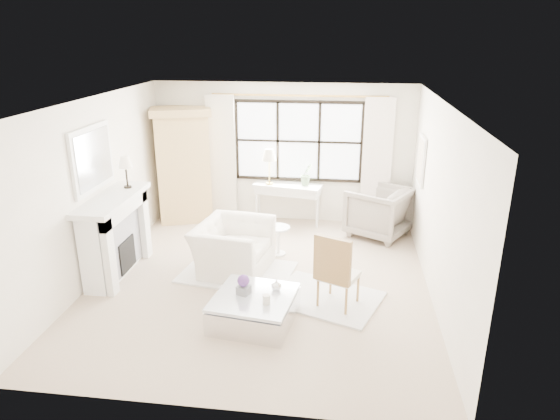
% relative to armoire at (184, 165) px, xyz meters
% --- Properties ---
extents(floor, '(5.50, 5.50, 0.00)m').
position_rel_armoire_xyz_m(floor, '(1.91, -2.44, -1.14)').
color(floor, '#C2A990').
rests_on(floor, ground).
extents(ceiling, '(5.50, 5.50, 0.00)m').
position_rel_armoire_xyz_m(ceiling, '(1.91, -2.44, 1.56)').
color(ceiling, white).
rests_on(ceiling, ground).
extents(wall_back, '(5.00, 0.00, 5.00)m').
position_rel_armoire_xyz_m(wall_back, '(1.91, 0.31, 0.21)').
color(wall_back, white).
rests_on(wall_back, ground).
extents(wall_front, '(5.00, 0.00, 5.00)m').
position_rel_armoire_xyz_m(wall_front, '(1.91, -5.19, 0.21)').
color(wall_front, beige).
rests_on(wall_front, ground).
extents(wall_left, '(0.00, 5.50, 5.50)m').
position_rel_armoire_xyz_m(wall_left, '(-0.59, -2.44, 0.21)').
color(wall_left, white).
rests_on(wall_left, ground).
extents(wall_right, '(0.00, 5.50, 5.50)m').
position_rel_armoire_xyz_m(wall_right, '(4.41, -2.44, 0.21)').
color(wall_right, silver).
rests_on(wall_right, ground).
extents(window_pane, '(2.40, 0.02, 1.50)m').
position_rel_armoire_xyz_m(window_pane, '(2.21, 0.29, 0.46)').
color(window_pane, silver).
rests_on(window_pane, wall_back).
extents(window_frame, '(2.50, 0.04, 1.50)m').
position_rel_armoire_xyz_m(window_frame, '(2.21, 0.28, 0.46)').
color(window_frame, black).
rests_on(window_frame, wall_back).
extents(curtain_rod, '(3.30, 0.04, 0.04)m').
position_rel_armoire_xyz_m(curtain_rod, '(2.21, 0.23, 1.33)').
color(curtain_rod, '#A77C3A').
rests_on(curtain_rod, wall_back).
extents(curtain_left, '(0.55, 0.10, 2.47)m').
position_rel_armoire_xyz_m(curtain_left, '(0.71, 0.21, 0.10)').
color(curtain_left, silver).
rests_on(curtain_left, ground).
extents(curtain_right, '(0.55, 0.10, 2.47)m').
position_rel_armoire_xyz_m(curtain_right, '(3.71, 0.21, 0.10)').
color(curtain_right, white).
rests_on(curtain_right, ground).
extents(fireplace, '(0.58, 1.66, 1.26)m').
position_rel_armoire_xyz_m(fireplace, '(-0.36, -2.44, -0.49)').
color(fireplace, white).
rests_on(fireplace, ground).
extents(mirror_frame, '(0.05, 1.15, 0.95)m').
position_rel_armoire_xyz_m(mirror_frame, '(-0.56, -2.44, 0.70)').
color(mirror_frame, white).
rests_on(mirror_frame, wall_left).
extents(mirror_glass, '(0.02, 1.00, 0.80)m').
position_rel_armoire_xyz_m(mirror_glass, '(-0.53, -2.44, 0.70)').
color(mirror_glass, silver).
rests_on(mirror_glass, wall_left).
extents(art_frame, '(0.04, 0.62, 0.82)m').
position_rel_armoire_xyz_m(art_frame, '(4.38, -0.74, 0.41)').
color(art_frame, white).
rests_on(art_frame, wall_right).
extents(art_canvas, '(0.01, 0.52, 0.72)m').
position_rel_armoire_xyz_m(art_canvas, '(4.36, -0.74, 0.41)').
color(art_canvas, beige).
rests_on(art_canvas, wall_right).
extents(mantel_lamp, '(0.22, 0.22, 0.51)m').
position_rel_armoire_xyz_m(mantel_lamp, '(-0.28, -1.97, 0.51)').
color(mantel_lamp, black).
rests_on(mantel_lamp, fireplace).
extents(armoire, '(1.28, 1.02, 2.24)m').
position_rel_armoire_xyz_m(armoire, '(0.00, 0.00, 0.00)').
color(armoire, tan).
rests_on(armoire, floor).
extents(console_table, '(1.36, 0.69, 0.80)m').
position_rel_armoire_xyz_m(console_table, '(2.04, 0.05, -0.74)').
color(console_table, silver).
rests_on(console_table, floor).
extents(console_lamp, '(0.28, 0.28, 0.69)m').
position_rel_armoire_xyz_m(console_lamp, '(1.68, 0.04, 0.22)').
color(console_lamp, '#AD8E3C').
rests_on(console_lamp, console_table).
extents(orchid_plant, '(0.31, 0.30, 0.44)m').
position_rel_armoire_xyz_m(orchid_plant, '(2.40, 0.04, -0.12)').
color(orchid_plant, '#5E7C52').
rests_on(orchid_plant, console_table).
extents(side_table, '(0.40, 0.40, 0.51)m').
position_rel_armoire_xyz_m(side_table, '(2.05, -1.44, -0.81)').
color(side_table, white).
rests_on(side_table, floor).
extents(rug_left, '(1.84, 1.42, 0.03)m').
position_rel_armoire_xyz_m(rug_left, '(1.51, -2.21, -1.12)').
color(rug_left, white).
rests_on(rug_left, floor).
extents(rug_right, '(1.77, 1.55, 0.03)m').
position_rel_armoire_xyz_m(rug_right, '(2.92, -2.83, -1.13)').
color(rug_right, silver).
rests_on(rug_right, floor).
extents(club_armchair, '(1.24, 1.36, 0.78)m').
position_rel_armoire_xyz_m(club_armchair, '(1.43, -2.11, -0.75)').
color(club_armchair, white).
rests_on(club_armchair, floor).
extents(wingback_chair, '(1.37, 1.36, 0.92)m').
position_rel_armoire_xyz_m(wingback_chair, '(3.77, -0.33, -0.68)').
color(wingback_chair, gray).
rests_on(wingback_chair, floor).
extents(french_chair, '(0.63, 0.64, 1.08)m').
position_rel_armoire_xyz_m(french_chair, '(3.08, -3.02, -0.83)').
color(french_chair, '#A97E47').
rests_on(french_chair, floor).
extents(coffee_table, '(1.13, 1.13, 0.38)m').
position_rel_armoire_xyz_m(coffee_table, '(2.02, -3.55, -0.96)').
color(coffee_table, silver).
rests_on(coffee_table, floor).
extents(planter_box, '(0.19, 0.19, 0.11)m').
position_rel_armoire_xyz_m(planter_box, '(1.88, -3.51, -0.70)').
color(planter_box, slate).
rests_on(planter_box, coffee_table).
extents(planter_flowers, '(0.16, 0.16, 0.16)m').
position_rel_armoire_xyz_m(planter_flowers, '(1.88, -3.51, -0.57)').
color(planter_flowers, '#583078').
rests_on(planter_flowers, planter_box).
extents(pillar_candle, '(0.10, 0.10, 0.12)m').
position_rel_armoire_xyz_m(pillar_candle, '(2.21, -3.72, -0.70)').
color(pillar_candle, silver).
rests_on(pillar_candle, coffee_table).
extents(coffee_vase, '(0.16, 0.16, 0.14)m').
position_rel_armoire_xyz_m(coffee_vase, '(2.29, -3.35, -0.69)').
color(coffee_vase, white).
rests_on(coffee_vase, coffee_table).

